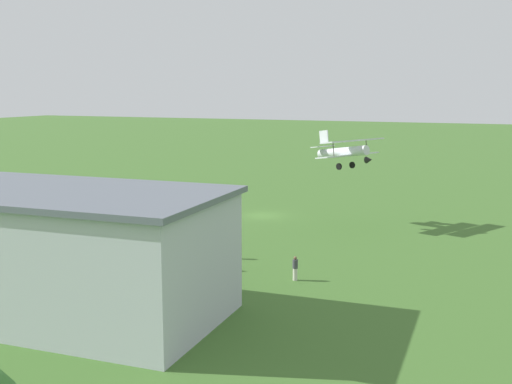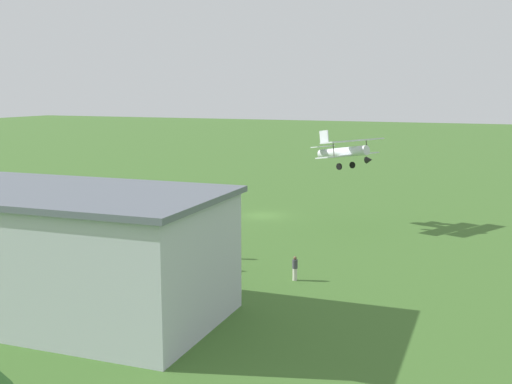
{
  "view_description": "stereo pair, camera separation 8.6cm",
  "coord_description": "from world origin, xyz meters",
  "px_view_note": "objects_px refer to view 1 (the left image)",
  "views": [
    {
      "loc": [
        -24.55,
        61.47,
        13.29
      ],
      "look_at": [
        -4.16,
        12.21,
        4.63
      ],
      "focal_mm": 44.55,
      "sensor_mm": 36.0,
      "label": 1
    },
    {
      "loc": [
        -24.63,
        61.43,
        13.29
      ],
      "look_at": [
        -4.16,
        12.21,
        4.63
      ],
      "focal_mm": 44.55,
      "sensor_mm": 36.0,
      "label": 2
    }
  ],
  "objects_px": {
    "biplane": "(345,151)",
    "person_walking_on_apron": "(116,238)",
    "person_crossing_taxiway": "(217,261)",
    "person_watching_takeoff": "(295,268)",
    "person_at_fence_line": "(231,250)",
    "person_by_parked_cars": "(98,234)",
    "hangar": "(21,248)"
  },
  "relations": [
    {
      "from": "biplane",
      "to": "person_walking_on_apron",
      "type": "bearing_deg",
      "value": 44.5
    },
    {
      "from": "biplane",
      "to": "person_crossing_taxiway",
      "type": "relative_size",
      "value": 4.94
    },
    {
      "from": "person_watching_takeoff",
      "to": "person_walking_on_apron",
      "type": "xyz_separation_m",
      "value": [
        17.24,
        -3.23,
        -0.09
      ]
    },
    {
      "from": "person_at_fence_line",
      "to": "person_by_parked_cars",
      "type": "bearing_deg",
      "value": -1.34
    },
    {
      "from": "hangar",
      "to": "person_by_parked_cars",
      "type": "height_order",
      "value": "hangar"
    },
    {
      "from": "hangar",
      "to": "person_by_parked_cars",
      "type": "xyz_separation_m",
      "value": [
        5.89,
        -15.45,
        -2.97
      ]
    },
    {
      "from": "person_walking_on_apron",
      "to": "hangar",
      "type": "bearing_deg",
      "value": 103.78
    },
    {
      "from": "hangar",
      "to": "person_walking_on_apron",
      "type": "height_order",
      "value": "hangar"
    },
    {
      "from": "biplane",
      "to": "person_by_parked_cars",
      "type": "bearing_deg",
      "value": 39.7
    },
    {
      "from": "person_by_parked_cars",
      "to": "person_watching_takeoff",
      "type": "xyz_separation_m",
      "value": [
        -19.48,
        3.78,
        0.07
      ]
    },
    {
      "from": "biplane",
      "to": "person_at_fence_line",
      "type": "relative_size",
      "value": 4.95
    },
    {
      "from": "person_crossing_taxiway",
      "to": "person_watching_takeoff",
      "type": "relative_size",
      "value": 0.88
    },
    {
      "from": "person_at_fence_line",
      "to": "person_walking_on_apron",
      "type": "height_order",
      "value": "person_walking_on_apron"
    },
    {
      "from": "person_by_parked_cars",
      "to": "person_walking_on_apron",
      "type": "xyz_separation_m",
      "value": [
        -2.24,
        0.55,
        -0.02
      ]
    },
    {
      "from": "person_at_fence_line",
      "to": "person_walking_on_apron",
      "type": "relative_size",
      "value": 0.97
    },
    {
      "from": "hangar",
      "to": "person_walking_on_apron",
      "type": "distance_m",
      "value": 15.63
    },
    {
      "from": "person_crossing_taxiway",
      "to": "person_at_fence_line",
      "type": "relative_size",
      "value": 1.0
    },
    {
      "from": "hangar",
      "to": "person_watching_takeoff",
      "type": "bearing_deg",
      "value": -139.34
    },
    {
      "from": "person_at_fence_line",
      "to": "person_walking_on_apron",
      "type": "xyz_separation_m",
      "value": [
        10.67,
        0.25,
        0.02
      ]
    },
    {
      "from": "biplane",
      "to": "person_watching_takeoff",
      "type": "relative_size",
      "value": 4.36
    },
    {
      "from": "hangar",
      "to": "person_crossing_taxiway",
      "type": "distance_m",
      "value": 14.28
    },
    {
      "from": "hangar",
      "to": "person_crossing_taxiway",
      "type": "xyz_separation_m",
      "value": [
        -7.48,
        -11.78,
        -3.01
      ]
    },
    {
      "from": "person_crossing_taxiway",
      "to": "person_watching_takeoff",
      "type": "bearing_deg",
      "value": 178.95
    },
    {
      "from": "person_crossing_taxiway",
      "to": "hangar",
      "type": "bearing_deg",
      "value": 57.58
    },
    {
      "from": "person_by_parked_cars",
      "to": "person_crossing_taxiway",
      "type": "bearing_deg",
      "value": 164.66
    },
    {
      "from": "person_walking_on_apron",
      "to": "person_by_parked_cars",
      "type": "bearing_deg",
      "value": -13.88
    },
    {
      "from": "biplane",
      "to": "person_crossing_taxiway",
      "type": "height_order",
      "value": "biplane"
    },
    {
      "from": "hangar",
      "to": "biplane",
      "type": "distance_m",
      "value": 32.98
    },
    {
      "from": "person_by_parked_cars",
      "to": "person_walking_on_apron",
      "type": "distance_m",
      "value": 2.31
    },
    {
      "from": "person_crossing_taxiway",
      "to": "person_by_parked_cars",
      "type": "relative_size",
      "value": 0.95
    },
    {
      "from": "biplane",
      "to": "person_at_fence_line",
      "type": "distance_m",
      "value": 17.45
    },
    {
      "from": "hangar",
      "to": "person_watching_takeoff",
      "type": "relative_size",
      "value": 14.92
    }
  ]
}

